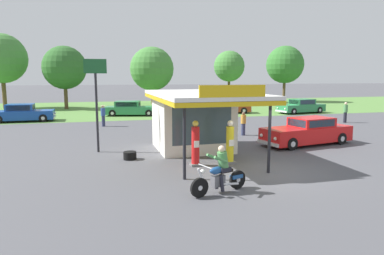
{
  "coord_description": "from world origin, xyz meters",
  "views": [
    {
      "loc": [
        -6.36,
        -12.29,
        3.79
      ],
      "look_at": [
        -2.11,
        3.38,
        1.4
      ],
      "focal_mm": 32.46,
      "sensor_mm": 36.0,
      "label": 1
    }
  ],
  "objects_px": {
    "bystander_chatting_near_pumps": "(243,123)",
    "bystander_admiring_sedan": "(345,112)",
    "gas_pump_offside": "(230,144)",
    "spare_tire_stack": "(130,156)",
    "parked_car_back_row_right": "(301,107)",
    "motorcycle_with_rider": "(220,173)",
    "featured_classic_sedan": "(307,132)",
    "bystander_strolling_foreground": "(103,115)",
    "parked_car_back_row_centre_right": "(227,107)",
    "parked_car_back_row_centre_left": "(22,113)",
    "gas_pump_nearside": "(195,145)",
    "roadside_pole_sign": "(96,89)",
    "parked_car_second_row_spare": "(131,109)"
  },
  "relations": [
    {
      "from": "featured_classic_sedan",
      "to": "parked_car_second_row_spare",
      "type": "distance_m",
      "value": 19.16
    },
    {
      "from": "featured_classic_sedan",
      "to": "roadside_pole_sign",
      "type": "height_order",
      "value": "roadside_pole_sign"
    },
    {
      "from": "bystander_chatting_near_pumps",
      "to": "bystander_admiring_sedan",
      "type": "distance_m",
      "value": 11.23
    },
    {
      "from": "bystander_chatting_near_pumps",
      "to": "spare_tire_stack",
      "type": "xyz_separation_m",
      "value": [
        -7.72,
        -4.79,
        -0.62
      ]
    },
    {
      "from": "motorcycle_with_rider",
      "to": "roadside_pole_sign",
      "type": "height_order",
      "value": "roadside_pole_sign"
    },
    {
      "from": "motorcycle_with_rider",
      "to": "spare_tire_stack",
      "type": "relative_size",
      "value": 3.56
    },
    {
      "from": "parked_car_back_row_centre_right",
      "to": "parked_car_back_row_centre_left",
      "type": "bearing_deg",
      "value": -174.23
    },
    {
      "from": "gas_pump_offside",
      "to": "bystander_strolling_foreground",
      "type": "bearing_deg",
      "value": 111.3
    },
    {
      "from": "parked_car_back_row_centre_left",
      "to": "roadside_pole_sign",
      "type": "xyz_separation_m",
      "value": [
        6.17,
        -14.13,
        2.5
      ]
    },
    {
      "from": "gas_pump_offside",
      "to": "spare_tire_stack",
      "type": "xyz_separation_m",
      "value": [
        -4.18,
        1.89,
        -0.69
      ]
    },
    {
      "from": "featured_classic_sedan",
      "to": "bystander_chatting_near_pumps",
      "type": "xyz_separation_m",
      "value": [
        -2.23,
        3.78,
        0.1
      ]
    },
    {
      "from": "gas_pump_offside",
      "to": "parked_car_back_row_right",
      "type": "height_order",
      "value": "gas_pump_offside"
    },
    {
      "from": "gas_pump_offside",
      "to": "roadside_pole_sign",
      "type": "height_order",
      "value": "roadside_pole_sign"
    },
    {
      "from": "motorcycle_with_rider",
      "to": "parked_car_back_row_centre_left",
      "type": "distance_m",
      "value": 23.85
    },
    {
      "from": "bystander_chatting_near_pumps",
      "to": "roadside_pole_sign",
      "type": "relative_size",
      "value": 0.33
    },
    {
      "from": "parked_car_back_row_right",
      "to": "parked_car_second_row_spare",
      "type": "bearing_deg",
      "value": 172.5
    },
    {
      "from": "gas_pump_offside",
      "to": "motorcycle_with_rider",
      "type": "bearing_deg",
      "value": -115.88
    },
    {
      "from": "motorcycle_with_rider",
      "to": "featured_classic_sedan",
      "type": "xyz_separation_m",
      "value": [
        7.51,
        6.47,
        0.05
      ]
    },
    {
      "from": "motorcycle_with_rider",
      "to": "featured_classic_sedan",
      "type": "bearing_deg",
      "value": 40.77
    },
    {
      "from": "parked_car_back_row_right",
      "to": "bystander_strolling_foreground",
      "type": "bearing_deg",
      "value": -166.9
    },
    {
      "from": "motorcycle_with_rider",
      "to": "gas_pump_nearside",
      "type": "bearing_deg",
      "value": 87.33
    },
    {
      "from": "featured_classic_sedan",
      "to": "spare_tire_stack",
      "type": "height_order",
      "value": "featured_classic_sedan"
    },
    {
      "from": "motorcycle_with_rider",
      "to": "spare_tire_stack",
      "type": "bearing_deg",
      "value": 114.1
    },
    {
      "from": "bystander_strolling_foreground",
      "to": "spare_tire_stack",
      "type": "distance_m",
      "value": 11.43
    },
    {
      "from": "parked_car_second_row_spare",
      "to": "motorcycle_with_rider",
      "type": "bearing_deg",
      "value": -88.36
    },
    {
      "from": "bystander_strolling_foreground",
      "to": "bystander_admiring_sedan",
      "type": "relative_size",
      "value": 0.95
    },
    {
      "from": "motorcycle_with_rider",
      "to": "spare_tire_stack",
      "type": "distance_m",
      "value": 6.0
    },
    {
      "from": "gas_pump_nearside",
      "to": "gas_pump_offside",
      "type": "bearing_deg",
      "value": -0.0
    },
    {
      "from": "motorcycle_with_rider",
      "to": "roadside_pole_sign",
      "type": "relative_size",
      "value": 0.46
    },
    {
      "from": "motorcycle_with_rider",
      "to": "bystander_chatting_near_pumps",
      "type": "distance_m",
      "value": 11.54
    },
    {
      "from": "parked_car_back_row_right",
      "to": "spare_tire_stack",
      "type": "relative_size",
      "value": 9.02
    },
    {
      "from": "gas_pump_nearside",
      "to": "roadside_pole_sign",
      "type": "relative_size",
      "value": 0.42
    },
    {
      "from": "gas_pump_nearside",
      "to": "motorcycle_with_rider",
      "type": "relative_size",
      "value": 0.91
    },
    {
      "from": "parked_car_back_row_centre_left",
      "to": "spare_tire_stack",
      "type": "distance_m",
      "value": 17.87
    },
    {
      "from": "bystander_chatting_near_pumps",
      "to": "bystander_admiring_sedan",
      "type": "xyz_separation_m",
      "value": [
        10.65,
        3.56,
        0.1
      ]
    },
    {
      "from": "parked_car_second_row_spare",
      "to": "roadside_pole_sign",
      "type": "bearing_deg",
      "value": -100.99
    },
    {
      "from": "parked_car_back_row_centre_right",
      "to": "roadside_pole_sign",
      "type": "distance_m",
      "value": 20.89
    },
    {
      "from": "parked_car_second_row_spare",
      "to": "parked_car_back_row_centre_left",
      "type": "xyz_separation_m",
      "value": [
        -9.33,
        -2.15,
        0.02
      ]
    },
    {
      "from": "gas_pump_offside",
      "to": "spare_tire_stack",
      "type": "relative_size",
      "value": 3.18
    },
    {
      "from": "bystander_chatting_near_pumps",
      "to": "spare_tire_stack",
      "type": "relative_size",
      "value": 2.56
    },
    {
      "from": "featured_classic_sedan",
      "to": "spare_tire_stack",
      "type": "bearing_deg",
      "value": -174.21
    },
    {
      "from": "bystander_admiring_sedan",
      "to": "roadside_pole_sign",
      "type": "bearing_deg",
      "value": -162.31
    },
    {
      "from": "gas_pump_offside",
      "to": "parked_car_back_row_centre_left",
      "type": "bearing_deg",
      "value": 123.04
    },
    {
      "from": "parked_car_back_row_centre_right",
      "to": "motorcycle_with_rider",
      "type": "bearing_deg",
      "value": -111.42
    },
    {
      "from": "gas_pump_nearside",
      "to": "spare_tire_stack",
      "type": "bearing_deg",
      "value": 144.15
    },
    {
      "from": "gas_pump_nearside",
      "to": "bystander_strolling_foreground",
      "type": "xyz_separation_m",
      "value": [
        -3.6,
        13.25,
        -0.03
      ]
    },
    {
      "from": "motorcycle_with_rider",
      "to": "roadside_pole_sign",
      "type": "xyz_separation_m",
      "value": [
        -3.85,
        7.51,
        2.53
      ]
    },
    {
      "from": "parked_car_back_row_centre_right",
      "to": "gas_pump_nearside",
      "type": "bearing_deg",
      "value": -114.43
    },
    {
      "from": "bystander_strolling_foreground",
      "to": "roadside_pole_sign",
      "type": "height_order",
      "value": "roadside_pole_sign"
    },
    {
      "from": "bystander_strolling_foreground",
      "to": "parked_car_back_row_centre_right",
      "type": "bearing_deg",
      "value": 28.06
    }
  ]
}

